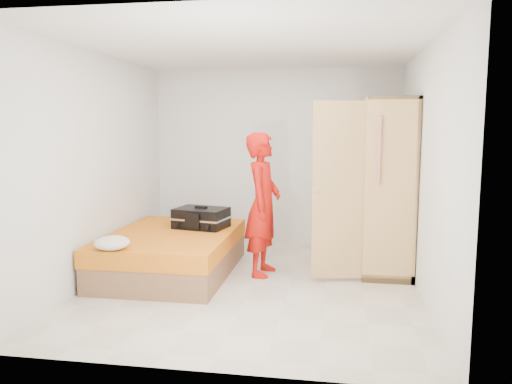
% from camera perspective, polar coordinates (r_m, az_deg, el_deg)
% --- Properties ---
extents(room, '(4.00, 4.02, 2.60)m').
position_cam_1_polar(room, '(5.42, -0.35, 2.52)').
color(room, beige).
rests_on(room, ground).
extents(bed, '(1.42, 2.02, 0.50)m').
position_cam_1_polar(bed, '(6.18, -9.53, -6.83)').
color(bed, brown).
rests_on(bed, ground).
extents(wardrobe, '(1.16, 1.29, 2.10)m').
position_cam_1_polar(wardrobe, '(6.25, 14.24, 0.19)').
color(wardrobe, '#E8BB71').
rests_on(wardrobe, ground).
extents(person, '(0.47, 0.66, 1.70)m').
position_cam_1_polar(person, '(5.92, 0.80, -1.43)').
color(person, red).
rests_on(person, ground).
extents(suitcase, '(0.72, 0.59, 0.28)m').
position_cam_1_polar(suitcase, '(6.33, -6.29, -2.96)').
color(suitcase, black).
rests_on(suitcase, bed).
extents(round_cushion, '(0.37, 0.37, 0.14)m').
position_cam_1_polar(round_cushion, '(5.42, -16.12, -5.61)').
color(round_cushion, silver).
rests_on(round_cushion, bed).
extents(pillow, '(0.64, 0.41, 0.11)m').
position_cam_1_polar(pillow, '(6.86, -6.03, -2.73)').
color(pillow, silver).
rests_on(pillow, bed).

